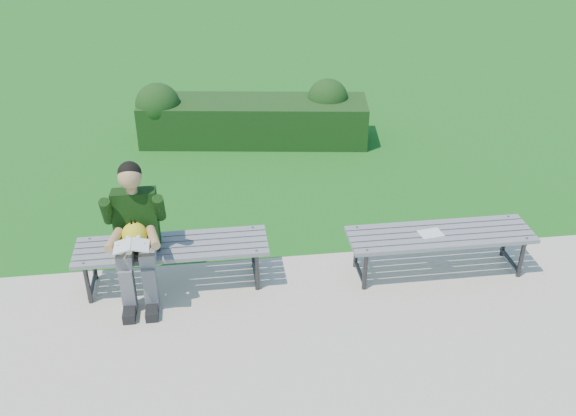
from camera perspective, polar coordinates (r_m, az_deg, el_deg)
name	(u,v)px	position (r m, az deg, el deg)	size (l,w,h in m)	color
ground	(303,257)	(6.70, 1.32, -4.37)	(80.00, 80.00, 0.00)	#2D7316
walkway	(336,377)	(5.35, 4.25, -14.72)	(30.00, 3.50, 0.02)	#B7A897
hedge	(250,117)	(9.24, -3.42, 8.09)	(3.32, 1.25, 0.88)	#113C0E
bench_left	(172,250)	(6.15, -10.25, -3.67)	(1.80, 0.50, 0.46)	slate
bench_right	(440,238)	(6.41, 13.36, -2.59)	(1.80, 0.50, 0.46)	slate
seated_boy	(135,230)	(5.95, -13.41, -1.92)	(0.56, 0.76, 1.31)	gray
paper_sheet	(431,233)	(6.34, 12.57, -2.22)	(0.24, 0.19, 0.01)	white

